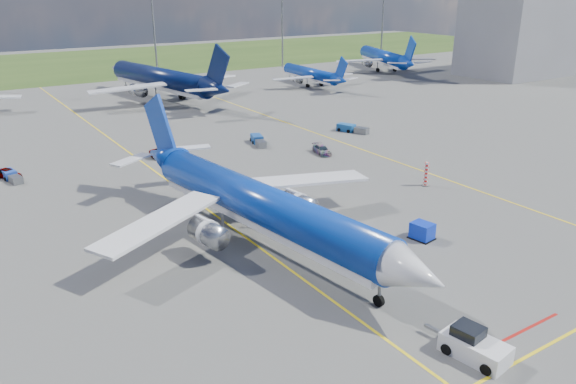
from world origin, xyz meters
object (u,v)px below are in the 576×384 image
bg_jet_ene (383,70)px  baggage_tug_e (351,129)px  bg_jet_n (162,99)px  service_car_c (322,150)px  service_car_b (168,152)px  pushback_tug (474,345)px  service_car_a (8,173)px  baggage_tug_c (11,176)px  main_airliner (262,244)px  baggage_tug_w (258,140)px  bg_jet_ne (310,85)px  warning_post (426,174)px  uld_container (422,231)px

bg_jet_ene → baggage_tug_e: bearing=64.5°
bg_jet_n → service_car_c: size_ratio=11.59×
bg_jet_n → service_car_b: bearing=60.3°
pushback_tug → service_car_b: 55.25m
service_car_a → baggage_tug_c: 0.96m
service_car_c → baggage_tug_e: (11.92, 7.83, -0.03)m
main_airliner → baggage_tug_c: 37.74m
service_car_b → service_car_c: size_ratio=1.22×
service_car_a → baggage_tug_c: (0.19, -0.92, -0.15)m
pushback_tug → baggage_tug_w: 56.04m
baggage_tug_w → baggage_tug_e: bearing=10.5°
bg_jet_ne → baggage_tug_w: bearing=50.6°
bg_jet_ne → pushback_tug: bg_jet_ne is taller
bg_jet_ene → service_car_a: bearing=44.5°
warning_post → service_car_c: (-2.44, 18.26, -0.89)m
warning_post → baggage_tug_w: warning_post is taller
service_car_c → baggage_tug_c: size_ratio=0.84×
bg_jet_n → bg_jet_ene: bearing=176.2°
service_car_b → service_car_c: (19.47, -11.03, -0.11)m
main_airliner → baggage_tug_e: 45.65m
warning_post → baggage_tug_c: bearing=144.6°
bg_jet_ene → service_car_b: 98.92m
bg_jet_ne → service_car_a: (-73.60, -37.45, 0.67)m
bg_jet_n → uld_container: size_ratio=24.09×
bg_jet_ene → baggage_tug_c: bearing=45.0°
bg_jet_ne → bg_jet_ene: 34.47m
bg_jet_ene → baggage_tug_w: bearing=55.8°
service_car_a → baggage_tug_w: 35.34m
warning_post → bg_jet_ene: size_ratio=0.07×
bg_jet_ene → baggage_tug_e: (-54.35, -52.54, 0.58)m
pushback_tug → service_car_c: pushback_tug is taller
uld_container → service_car_a: (-31.03, 41.98, -0.15)m
bg_jet_ne → bg_jet_n: bearing=-0.3°
uld_container → service_car_b: uld_container is taller
pushback_tug → baggage_tug_w: (14.90, 54.02, -0.27)m
service_car_a → service_car_c: bearing=-47.1°
warning_post → bg_jet_ne: size_ratio=0.10×
uld_container → baggage_tug_c: (-30.83, 41.06, -0.30)m
bg_jet_n → baggage_tug_c: bg_jet_n is taller
service_car_b → baggage_tug_c: size_ratio=1.02×
service_car_a → baggage_tug_c: size_ratio=0.77×
service_car_c → baggage_tug_e: size_ratio=0.74×
bg_jet_ne → baggage_tug_w: (-38.39, -40.52, 0.56)m
service_car_c → bg_jet_n: bearing=107.6°
bg_jet_ene → pushback_tug: 135.57m
bg_jet_ne → bg_jet_ene: (32.98, 10.04, 0.00)m
bg_jet_n → main_airliner: size_ratio=1.12×
service_car_a → service_car_b: service_car_b is taller
service_car_c → service_car_b: bearing=163.6°
main_airliner → baggage_tug_e: bearing=32.8°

